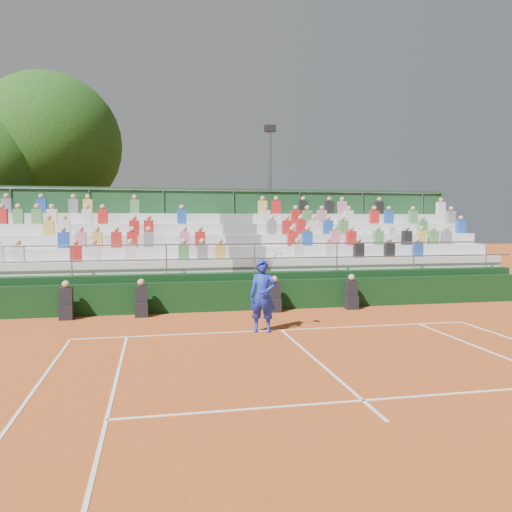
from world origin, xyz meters
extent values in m
plane|color=#BA501F|center=(0.00, 0.00, 0.00)|extent=(90.00, 90.00, 0.00)
cube|color=white|center=(0.00, 0.00, 0.01)|extent=(11.00, 0.06, 0.01)
cube|color=white|center=(0.00, -3.20, 0.01)|extent=(0.06, 6.40, 0.01)
cube|color=white|center=(0.00, -5.49, 0.01)|extent=(8.22, 0.06, 0.01)
cube|color=black|center=(0.00, 3.20, 0.50)|extent=(20.00, 0.15, 1.00)
cube|color=black|center=(-6.03, 2.75, 0.22)|extent=(0.40, 0.40, 0.44)
cube|color=black|center=(-6.03, 2.75, 0.70)|extent=(0.38, 0.25, 0.55)
sphere|color=tan|center=(-6.03, 2.75, 1.08)|extent=(0.22, 0.22, 0.22)
cube|color=black|center=(-3.81, 2.75, 0.22)|extent=(0.40, 0.40, 0.44)
cube|color=black|center=(-3.81, 2.75, 0.70)|extent=(0.38, 0.25, 0.55)
sphere|color=tan|center=(-3.81, 2.75, 1.08)|extent=(0.22, 0.22, 0.22)
cube|color=black|center=(0.46, 2.75, 0.22)|extent=(0.40, 0.40, 0.44)
cube|color=black|center=(0.46, 2.75, 0.70)|extent=(0.38, 0.25, 0.55)
sphere|color=tan|center=(0.46, 2.75, 1.08)|extent=(0.22, 0.22, 0.22)
cube|color=black|center=(3.16, 2.75, 0.22)|extent=(0.40, 0.40, 0.44)
cube|color=black|center=(3.16, 2.75, 0.70)|extent=(0.38, 0.25, 0.55)
sphere|color=tan|center=(3.16, 2.75, 1.08)|extent=(0.22, 0.22, 0.22)
cube|color=black|center=(0.00, 6.30, 0.60)|extent=(20.00, 5.20, 1.20)
cube|color=silver|center=(-5.35, 4.62, 1.41)|extent=(9.30, 0.85, 0.42)
cube|color=silver|center=(5.35, 4.62, 1.41)|extent=(9.30, 0.85, 0.42)
cube|color=slate|center=(0.00, 4.62, 1.41)|extent=(1.40, 0.85, 0.42)
cube|color=silver|center=(-5.35, 5.47, 1.83)|extent=(9.30, 0.85, 0.42)
cube|color=silver|center=(5.35, 5.47, 1.83)|extent=(9.30, 0.85, 0.42)
cube|color=slate|center=(0.00, 5.47, 1.83)|extent=(1.40, 0.85, 0.42)
cube|color=silver|center=(-5.35, 6.33, 2.25)|extent=(9.30, 0.85, 0.42)
cube|color=silver|center=(5.35, 6.33, 2.25)|extent=(9.30, 0.85, 0.42)
cube|color=slate|center=(0.00, 6.33, 2.25)|extent=(1.40, 0.85, 0.42)
cube|color=silver|center=(-5.35, 7.17, 2.67)|extent=(9.30, 0.85, 0.42)
cube|color=silver|center=(5.35, 7.17, 2.67)|extent=(9.30, 0.85, 0.42)
cube|color=slate|center=(0.00, 7.17, 2.67)|extent=(1.40, 0.85, 0.42)
cube|color=silver|center=(-5.35, 8.03, 3.09)|extent=(9.30, 0.85, 0.42)
cube|color=silver|center=(5.35, 8.03, 3.09)|extent=(9.30, 0.85, 0.42)
cube|color=slate|center=(0.00, 8.03, 3.09)|extent=(1.40, 0.85, 0.42)
cube|color=#1B4724|center=(0.00, 8.55, 2.20)|extent=(20.00, 0.12, 4.40)
cylinder|color=gray|center=(0.00, 3.75, 2.20)|extent=(20.00, 0.05, 0.05)
cylinder|color=gray|center=(0.00, 8.45, 4.30)|extent=(20.00, 0.05, 0.05)
cube|color=silver|center=(-7.77, 4.47, 1.90)|extent=(0.36, 0.24, 0.56)
cube|color=red|center=(-5.97, 4.47, 1.90)|extent=(0.36, 0.24, 0.56)
cube|color=silver|center=(-5.38, 4.47, 1.90)|extent=(0.36, 0.24, 0.56)
cube|color=silver|center=(-4.19, 4.47, 1.90)|extent=(0.36, 0.24, 0.56)
cube|color=#4C8C4C|center=(-2.39, 4.47, 1.90)|extent=(0.36, 0.24, 0.56)
cube|color=slate|center=(-1.74, 4.47, 1.90)|extent=(0.36, 0.24, 0.56)
cube|color=gold|center=(-1.10, 4.47, 1.90)|extent=(0.36, 0.24, 0.56)
cube|color=#1E4CB2|center=(-6.50, 5.32, 2.32)|extent=(0.36, 0.24, 0.56)
cube|color=pink|center=(-5.92, 5.32, 2.32)|extent=(0.36, 0.24, 0.56)
cube|color=gold|center=(-5.37, 5.32, 2.32)|extent=(0.36, 0.24, 0.56)
cube|color=red|center=(-4.72, 5.32, 2.32)|extent=(0.36, 0.24, 0.56)
cube|color=red|center=(-4.16, 5.32, 2.32)|extent=(0.36, 0.24, 0.56)
cube|color=slate|center=(-3.58, 5.32, 2.32)|extent=(0.36, 0.24, 0.56)
cube|color=pink|center=(-2.30, 5.32, 2.32)|extent=(0.36, 0.24, 0.56)
cube|color=red|center=(-1.74, 5.32, 2.32)|extent=(0.36, 0.24, 0.56)
cube|color=gold|center=(-7.14, 6.17, 2.74)|extent=(0.36, 0.24, 0.56)
cube|color=silver|center=(-6.59, 6.17, 2.74)|extent=(0.36, 0.24, 0.56)
cube|color=red|center=(-4.12, 6.17, 2.74)|extent=(0.36, 0.24, 0.56)
cube|color=red|center=(-3.59, 6.17, 2.74)|extent=(0.36, 0.24, 0.56)
cube|color=red|center=(-8.93, 7.02, 3.16)|extent=(0.36, 0.24, 0.56)
cube|color=#4C8C4C|center=(-8.37, 7.02, 3.16)|extent=(0.36, 0.24, 0.56)
cube|color=#4C8C4C|center=(-7.71, 7.02, 3.16)|extent=(0.36, 0.24, 0.56)
cube|color=silver|center=(-7.18, 7.02, 3.16)|extent=(0.36, 0.24, 0.56)
cube|color=silver|center=(-5.92, 7.02, 3.16)|extent=(0.36, 0.24, 0.56)
cube|color=red|center=(-5.33, 7.02, 3.16)|extent=(0.36, 0.24, 0.56)
cube|color=#1E4CB2|center=(-2.31, 7.02, 3.16)|extent=(0.36, 0.24, 0.56)
cube|color=slate|center=(-8.99, 7.88, 3.58)|extent=(0.36, 0.24, 0.56)
cube|color=#1E4CB2|center=(-7.73, 7.88, 3.58)|extent=(0.36, 0.24, 0.56)
cube|color=slate|center=(-6.52, 7.88, 3.58)|extent=(0.36, 0.24, 0.56)
cube|color=gold|center=(-5.98, 7.88, 3.58)|extent=(0.36, 0.24, 0.56)
cube|color=#4C8C4C|center=(-4.15, 7.88, 3.58)|extent=(0.36, 0.24, 0.56)
cube|color=silver|center=(1.76, 4.47, 1.90)|extent=(0.36, 0.24, 0.56)
cube|color=silver|center=(2.94, 4.47, 1.90)|extent=(0.36, 0.24, 0.56)
cube|color=black|center=(4.14, 4.47, 1.90)|extent=(0.36, 0.24, 0.56)
cube|color=black|center=(5.38, 4.47, 1.90)|extent=(0.36, 0.24, 0.56)
cube|color=#1E4CB2|center=(6.56, 4.47, 1.90)|extent=(0.36, 0.24, 0.56)
cube|color=red|center=(1.79, 5.32, 2.32)|extent=(0.36, 0.24, 0.56)
cube|color=#1E4CB2|center=(2.39, 5.32, 2.32)|extent=(0.36, 0.24, 0.56)
cube|color=pink|center=(3.51, 5.32, 2.32)|extent=(0.36, 0.24, 0.56)
cube|color=red|center=(4.17, 5.32, 2.32)|extent=(0.36, 0.24, 0.56)
cube|color=#4C8C4C|center=(5.31, 5.32, 2.32)|extent=(0.36, 0.24, 0.56)
cube|color=silver|center=(5.90, 5.32, 2.32)|extent=(0.36, 0.24, 0.56)
cube|color=black|center=(6.55, 5.32, 2.32)|extent=(0.36, 0.24, 0.56)
cube|color=gold|center=(7.18, 5.32, 2.32)|extent=(0.36, 0.24, 0.56)
cube|color=#4C8C4C|center=(7.72, 5.32, 2.32)|extent=(0.36, 0.24, 0.56)
cube|color=slate|center=(8.31, 5.32, 2.32)|extent=(0.36, 0.24, 0.56)
cube|color=slate|center=(1.17, 6.17, 2.74)|extent=(0.36, 0.24, 0.56)
cube|color=red|center=(1.80, 6.17, 2.74)|extent=(0.36, 0.24, 0.56)
cube|color=red|center=(2.37, 6.17, 2.74)|extent=(0.36, 0.24, 0.56)
cube|color=silver|center=(2.92, 6.17, 2.74)|extent=(0.36, 0.24, 0.56)
cube|color=#1E4CB2|center=(3.52, 6.17, 2.74)|extent=(0.36, 0.24, 0.56)
cube|color=#4C8C4C|center=(4.17, 6.17, 2.74)|extent=(0.36, 0.24, 0.56)
cube|color=#4C8C4C|center=(7.72, 6.17, 2.74)|extent=(0.36, 0.24, 0.56)
cube|color=#1E4CB2|center=(9.51, 6.17, 2.74)|extent=(0.36, 0.24, 0.56)
cube|color=silver|center=(1.12, 7.02, 3.16)|extent=(0.36, 0.24, 0.56)
cube|color=red|center=(2.40, 7.02, 3.16)|extent=(0.36, 0.24, 0.56)
cube|color=#4C8C4C|center=(2.90, 7.02, 3.16)|extent=(0.36, 0.24, 0.56)
cube|color=pink|center=(3.55, 7.02, 3.16)|extent=(0.36, 0.24, 0.56)
cube|color=silver|center=(4.74, 7.02, 3.16)|extent=(0.36, 0.24, 0.56)
cube|color=red|center=(5.91, 7.02, 3.16)|extent=(0.36, 0.24, 0.56)
cube|color=#1E4CB2|center=(6.59, 7.02, 3.16)|extent=(0.36, 0.24, 0.56)
cube|color=#4C8C4C|center=(7.73, 7.02, 3.16)|extent=(0.36, 0.24, 0.56)
cube|color=slate|center=(9.58, 7.02, 3.16)|extent=(0.36, 0.24, 0.56)
cube|color=gold|center=(1.17, 7.88, 3.58)|extent=(0.36, 0.24, 0.56)
cube|color=red|center=(1.77, 7.88, 3.58)|extent=(0.36, 0.24, 0.56)
cube|color=black|center=(2.98, 7.88, 3.58)|extent=(0.36, 0.24, 0.56)
cube|color=black|center=(4.18, 7.88, 3.58)|extent=(0.36, 0.24, 0.56)
cube|color=pink|center=(4.77, 7.88, 3.58)|extent=(0.36, 0.24, 0.56)
cube|color=black|center=(6.54, 7.88, 3.58)|extent=(0.36, 0.24, 0.56)
cube|color=silver|center=(9.60, 7.88, 3.58)|extent=(0.36, 0.24, 0.56)
imported|color=#162AAA|center=(-0.54, -0.10, 0.98)|extent=(0.83, 0.68, 1.96)
cylinder|color=gray|center=(-0.29, -0.10, 1.85)|extent=(0.26, 0.03, 0.51)
cylinder|color=#E5D866|center=(-0.14, -0.10, 2.15)|extent=(0.26, 0.28, 0.14)
cylinder|color=#362313|center=(-8.49, 13.60, 1.97)|extent=(0.50, 0.50, 3.94)
sphere|color=#173C10|center=(-8.49, 13.60, 6.78)|extent=(7.09, 7.09, 7.09)
cylinder|color=gray|center=(2.61, 12.73, 3.83)|extent=(0.16, 0.16, 7.66)
cube|color=black|center=(2.61, 12.73, 7.83)|extent=(0.60, 0.25, 0.35)
camera|label=1|loc=(-3.35, -13.08, 2.98)|focal=35.00mm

